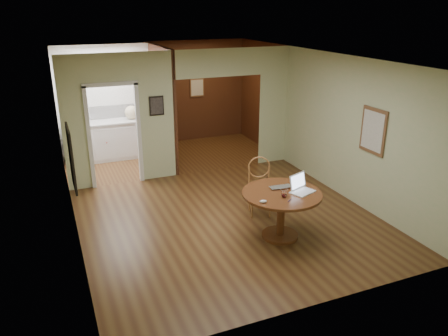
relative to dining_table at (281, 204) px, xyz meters
name	(u,v)px	position (x,y,z in m)	size (l,w,h in m)	color
floor	(230,221)	(-0.53, 0.81, -0.58)	(5.00, 5.00, 0.00)	#472714
room_shell	(156,114)	(-1.00, 3.91, 0.70)	(5.20, 7.50, 5.00)	white
dining_table	(281,204)	(0.00, 0.00, 0.00)	(1.26, 1.26, 0.79)	#5E2B17
chair	(260,183)	(0.09, 0.94, 0.00)	(0.55, 0.55, 1.04)	#AE7C3D
open_laptop	(300,187)	(0.30, -0.06, 0.27)	(0.44, 0.44, 0.26)	white
closed_laptop	(282,188)	(0.06, 0.11, 0.22)	(0.37, 0.23, 0.03)	silver
mouse	(263,201)	(-0.45, -0.23, 0.23)	(0.11, 0.06, 0.05)	white
wine_glass	(284,194)	(-0.06, -0.16, 0.26)	(0.09, 0.09, 0.10)	white
pen	(290,200)	(-0.05, -0.32, 0.21)	(0.01, 0.01, 0.13)	#0B0F52
kitchen_cabinet	(111,140)	(-1.88, 5.01, -0.11)	(2.06, 0.60, 0.94)	white
grocery_bag	(132,112)	(-1.34, 5.01, 0.52)	(0.33, 0.28, 0.33)	beige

